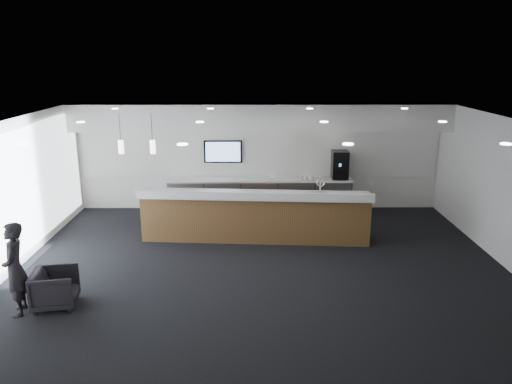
{
  "coord_description": "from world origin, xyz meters",
  "views": [
    {
      "loc": [
        -0.19,
        -9.64,
        4.21
      ],
      "look_at": [
        -0.11,
        1.3,
        1.21
      ],
      "focal_mm": 35.0,
      "sensor_mm": 36.0,
      "label": 1
    }
  ],
  "objects_px": {
    "service_counter": "(255,216)",
    "lounge_guest": "(15,269)",
    "armchair": "(55,288)",
    "coffee_machine": "(340,165)"
  },
  "relations": [
    {
      "from": "service_counter",
      "to": "armchair",
      "type": "relative_size",
      "value": 7.36
    },
    {
      "from": "service_counter",
      "to": "armchair",
      "type": "height_order",
      "value": "service_counter"
    },
    {
      "from": "service_counter",
      "to": "lounge_guest",
      "type": "height_order",
      "value": "lounge_guest"
    },
    {
      "from": "armchair",
      "to": "service_counter",
      "type": "bearing_deg",
      "value": -56.11
    },
    {
      "from": "lounge_guest",
      "to": "coffee_machine",
      "type": "bearing_deg",
      "value": 116.73
    },
    {
      "from": "service_counter",
      "to": "lounge_guest",
      "type": "distance_m",
      "value": 5.31
    },
    {
      "from": "coffee_machine",
      "to": "lounge_guest",
      "type": "distance_m",
      "value": 8.5
    },
    {
      "from": "coffee_machine",
      "to": "lounge_guest",
      "type": "height_order",
      "value": "coffee_machine"
    },
    {
      "from": "coffee_machine",
      "to": "armchair",
      "type": "bearing_deg",
      "value": -135.36
    },
    {
      "from": "service_counter",
      "to": "lounge_guest",
      "type": "bearing_deg",
      "value": -134.81
    }
  ]
}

